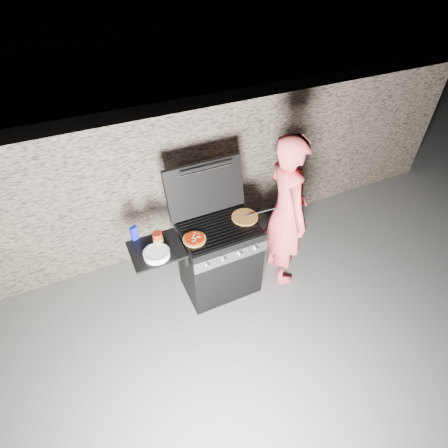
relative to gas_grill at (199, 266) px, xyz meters
name	(u,v)px	position (x,y,z in m)	size (l,w,h in m)	color
ground	(220,285)	(0.25, 0.00, -0.46)	(50.00, 50.00, 0.00)	#5F5D5C
stone_wall	(184,177)	(0.25, 1.05, 0.44)	(8.00, 0.35, 1.80)	gray
gas_grill	(199,266)	(0.00, 0.00, 0.00)	(1.34, 0.79, 0.91)	black
pizza_topped	(194,239)	(-0.04, -0.05, 0.47)	(0.23, 0.23, 0.03)	tan
pizza_plain	(245,217)	(0.56, 0.04, 0.46)	(0.28, 0.28, 0.02)	gold
sauce_jar	(158,239)	(-0.38, 0.05, 0.52)	(0.09, 0.09, 0.15)	maroon
blue_carton	(134,233)	(-0.56, 0.22, 0.52)	(0.07, 0.04, 0.15)	#0F1098
plate_stack	(157,254)	(-0.44, -0.10, 0.48)	(0.25, 0.25, 0.06)	white
person	(286,213)	(0.99, -0.09, 0.47)	(0.67, 0.44, 1.84)	#E74C52
tongs	(263,212)	(0.75, 0.00, 0.50)	(0.01, 0.01, 0.45)	black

